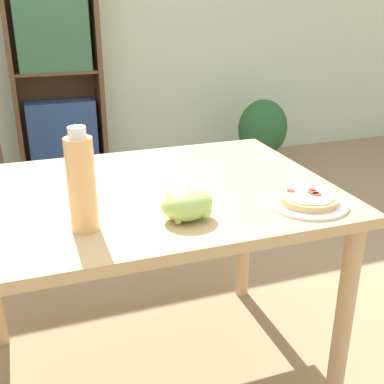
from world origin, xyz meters
TOP-DOWN VIEW (x-y plane):
  - ground_plane at (0.00, 0.00)m, footprint 14.00×14.00m
  - wall_back at (0.00, 2.62)m, footprint 8.00×0.05m
  - dining_table at (-0.08, 0.04)m, footprint 1.24×0.89m
  - pizza_on_plate at (0.37, -0.25)m, footprint 0.24×0.24m
  - grape_bunch at (-0.02, -0.23)m, footprint 0.15×0.13m
  - drink_bottle at (-0.30, -0.19)m, footprint 0.08×0.08m
  - bookshelf at (-0.16, 2.45)m, footprint 0.68×0.29m
  - potted_plant_floor at (1.43, 2.08)m, footprint 0.42×0.36m

SIDE VIEW (x-z plane):
  - ground_plane at x=0.00m, z-range 0.00..0.00m
  - potted_plant_floor at x=1.43m, z-range 0.02..0.61m
  - dining_table at x=-0.08m, z-range 0.29..1.06m
  - bookshelf at x=-0.16m, z-range -0.07..1.61m
  - pizza_on_plate at x=0.37m, z-range 0.77..0.81m
  - grape_bunch at x=-0.02m, z-range 0.77..0.87m
  - drink_bottle at x=-0.30m, z-range 0.77..1.06m
  - wall_back at x=0.00m, z-range 0.00..2.60m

